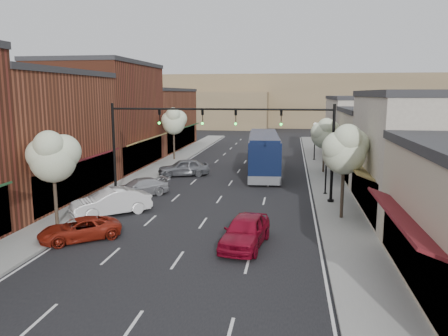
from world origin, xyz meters
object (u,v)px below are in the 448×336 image
at_px(signal_mast_left, 144,136).
at_px(parked_car_a, 79,229).
at_px(tree_right_near, 345,148).
at_px(parked_car_d, 184,167).
at_px(signal_mast_right, 298,138).
at_px(lamp_post_near, 327,157).
at_px(tree_right_far, 325,133).
at_px(lamp_post_far, 315,135).
at_px(parked_car_b, 111,202).
at_px(red_hatchback, 245,231).
at_px(tree_left_far, 174,121).
at_px(tree_left_near, 53,156).
at_px(parked_car_c, 139,187).
at_px(coach_bus, 264,153).

bearing_deg(signal_mast_left, parked_car_a, -91.42).
distance_m(tree_right_near, parked_car_d, 18.68).
xyz_separation_m(signal_mast_right, lamp_post_near, (2.18, 2.50, -1.62)).
bearing_deg(tree_right_far, parked_car_d, -166.00).
relative_size(lamp_post_far, parked_car_b, 0.89).
xyz_separation_m(tree_right_near, parked_car_d, (-13.19, 12.71, -3.64)).
relative_size(signal_mast_left, parked_car_d, 1.73).
xyz_separation_m(signal_mast_right, parked_car_a, (-11.49, -10.01, -4.04)).
relative_size(red_hatchback, parked_car_b, 0.95).
relative_size(tree_left_far, lamp_post_near, 1.38).
bearing_deg(parked_car_d, signal_mast_right, 29.43).
height_order(tree_left_far, parked_car_d, tree_left_far).
bearing_deg(parked_car_b, tree_right_far, 99.48).
height_order(signal_mast_right, parked_car_b, signal_mast_right).
xyz_separation_m(tree_right_far, parked_car_a, (-14.22, -21.95, -3.40)).
distance_m(parked_car_b, parked_car_d, 13.79).
xyz_separation_m(tree_right_near, tree_left_far, (-16.60, 22.00, 0.15)).
bearing_deg(red_hatchback, parked_car_a, -169.47).
bearing_deg(tree_left_near, signal_mast_left, 71.90).
relative_size(red_hatchback, parked_car_a, 1.13).
height_order(tree_right_near, parked_car_d, tree_right_near).
xyz_separation_m(tree_right_far, parked_car_d, (-13.19, -3.29, -3.18)).
bearing_deg(parked_car_c, signal_mast_left, 32.31).
bearing_deg(parked_car_d, tree_left_near, -32.50).
relative_size(signal_mast_right, coach_bus, 0.64).
bearing_deg(tree_right_near, tree_right_far, 90.00).
xyz_separation_m(signal_mast_right, tree_right_near, (2.73, -4.05, -0.17)).
bearing_deg(red_hatchback, signal_mast_left, 139.66).
relative_size(lamp_post_far, coach_bus, 0.34).
height_order(tree_left_near, parked_car_b, tree_left_near).
bearing_deg(lamp_post_far, coach_bus, -120.02).
relative_size(tree_right_near, tree_left_near, 1.05).
distance_m(lamp_post_far, parked_car_c, 24.37).
xyz_separation_m(lamp_post_near, parked_car_d, (-12.64, 6.15, -2.19)).
distance_m(coach_bus, parked_car_b, 18.23).
relative_size(tree_left_near, parked_car_b, 1.13).
bearing_deg(red_hatchback, tree_left_near, -179.96).
distance_m(signal_mast_left, tree_left_near, 8.48).
xyz_separation_m(tree_right_near, parked_car_b, (-14.55, -1.01, -3.62)).
bearing_deg(parked_car_d, coach_bus, 85.88).
distance_m(tree_left_near, parked_car_a, 4.77).
distance_m(tree_left_far, lamp_post_far, 16.26).
height_order(signal_mast_right, lamp_post_far, signal_mast_right).
bearing_deg(parked_car_a, parked_car_b, 145.83).
distance_m(lamp_post_near, coach_bus, 9.95).
bearing_deg(signal_mast_left, tree_right_far, 40.54).
bearing_deg(parked_car_c, lamp_post_near, 60.48).
bearing_deg(tree_left_far, red_hatchback, -67.90).
height_order(tree_left_near, parked_car_c, tree_left_near).
xyz_separation_m(tree_left_near, lamp_post_far, (16.05, 28.06, -1.22)).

